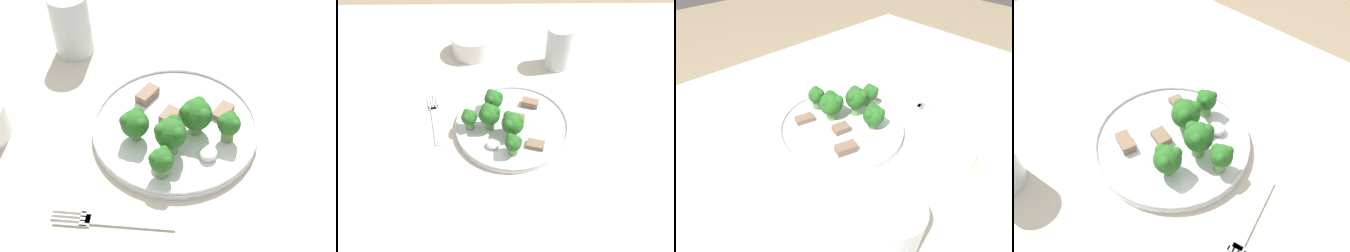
# 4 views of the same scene
# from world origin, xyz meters

# --- Properties ---
(table) EXTENTS (1.36, 1.06, 0.73)m
(table) POSITION_xyz_m (0.00, 0.00, 0.65)
(table) COLOR beige
(table) RESTS_ON ground_plane
(dinner_plate) EXTENTS (0.27, 0.27, 0.02)m
(dinner_plate) POSITION_xyz_m (-0.00, -0.09, 0.74)
(dinner_plate) COLOR white
(dinner_plate) RESTS_ON table
(fork) EXTENTS (0.06, 0.18, 0.00)m
(fork) POSITION_xyz_m (-0.19, -0.06, 0.73)
(fork) COLOR silver
(fork) RESTS_ON table
(cream_bowl) EXTENTS (0.12, 0.12, 0.06)m
(cream_bowl) POSITION_xyz_m (-0.11, 0.22, 0.76)
(cream_bowl) COLOR white
(cream_bowl) RESTS_ON table
(drinking_glass) EXTENTS (0.07, 0.07, 0.12)m
(drinking_glass) POSITION_xyz_m (0.14, 0.16, 0.78)
(drinking_glass) COLOR silver
(drinking_glass) RESTS_ON table
(broccoli_floret_near_rim_left) EXTENTS (0.05, 0.05, 0.06)m
(broccoli_floret_near_rim_left) POSITION_xyz_m (-0.00, -0.12, 0.78)
(broccoli_floret_near_rim_left) COLOR #709E56
(broccoli_floret_near_rim_left) RESTS_ON dinner_plate
(broccoli_floret_center_left) EXTENTS (0.05, 0.05, 0.07)m
(broccoli_floret_center_left) POSITION_xyz_m (-0.05, -0.10, 0.78)
(broccoli_floret_center_left) COLOR #709E56
(broccoli_floret_center_left) RESTS_ON dinner_plate
(broccoli_floret_back_left) EXTENTS (0.04, 0.04, 0.05)m
(broccoli_floret_back_left) POSITION_xyz_m (-0.10, -0.10, 0.78)
(broccoli_floret_back_left) COLOR #709E56
(broccoli_floret_back_left) RESTS_ON dinner_plate
(broccoli_floret_front_left) EXTENTS (0.05, 0.05, 0.06)m
(broccoli_floret_front_left) POSITION_xyz_m (-0.04, -0.04, 0.78)
(broccoli_floret_front_left) COLOR #709E56
(broccoli_floret_front_left) RESTS_ON dinner_plate
(broccoli_floret_center_back) EXTENTS (0.04, 0.04, 0.05)m
(broccoli_floret_center_back) POSITION_xyz_m (-0.00, -0.17, 0.78)
(broccoli_floret_center_back) COLOR #709E56
(broccoli_floret_center_back) RESTS_ON dinner_plate
(meat_slice_front_slice) EXTENTS (0.04, 0.03, 0.01)m
(meat_slice_front_slice) POSITION_xyz_m (0.05, -0.15, 0.75)
(meat_slice_front_slice) COLOR #846651
(meat_slice_front_slice) RESTS_ON dinner_plate
(meat_slice_middle_slice) EXTENTS (0.05, 0.03, 0.02)m
(meat_slice_middle_slice) POSITION_xyz_m (0.05, -0.02, 0.75)
(meat_slice_middle_slice) COLOR #846651
(meat_slice_middle_slice) RESTS_ON dinner_plate
(meat_slice_rear_slice) EXTENTS (0.04, 0.03, 0.01)m
(meat_slice_rear_slice) POSITION_xyz_m (0.01, -0.07, 0.75)
(meat_slice_rear_slice) COLOR #846651
(meat_slice_rear_slice) RESTS_ON dinner_plate
(sauce_dollop) EXTENTS (0.03, 0.03, 0.02)m
(sauce_dollop) POSITION_xyz_m (-0.04, -0.15, 0.75)
(sauce_dollop) COLOR white
(sauce_dollop) RESTS_ON dinner_plate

